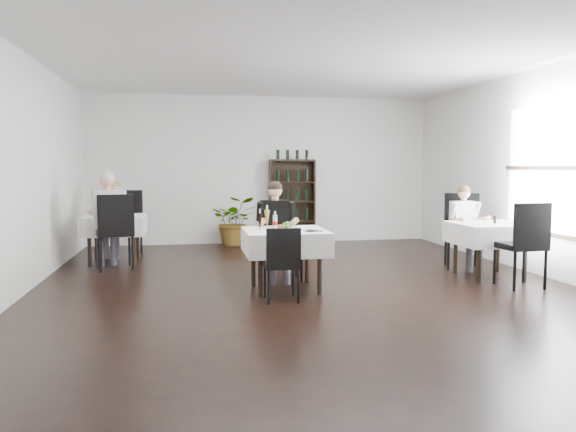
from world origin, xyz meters
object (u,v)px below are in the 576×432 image
(main_table, at_px, (285,241))
(potted_tree, at_px, (235,221))
(diner_main, at_px, (276,223))
(wine_shelf, at_px, (292,202))

(main_table, height_order, potted_tree, potted_tree)
(potted_tree, xyz_separation_m, diner_main, (0.26, -3.60, 0.30))
(potted_tree, bearing_deg, main_table, -85.99)
(main_table, xyz_separation_m, potted_tree, (-0.29, 4.16, -0.13))
(main_table, relative_size, potted_tree, 1.05)
(main_table, bearing_deg, potted_tree, 94.01)
(main_table, relative_size, diner_main, 0.75)
(wine_shelf, distance_m, main_table, 4.41)
(diner_main, bearing_deg, wine_shelf, 76.09)
(potted_tree, bearing_deg, wine_shelf, 7.38)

